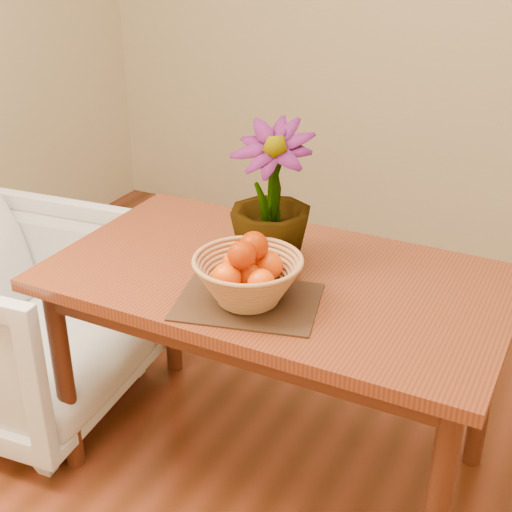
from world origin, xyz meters
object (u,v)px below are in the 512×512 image
at_px(table, 276,298).
at_px(armchair, 19,312).
at_px(potted_plant, 271,196).
at_px(wicker_basket, 248,281).

xyz_separation_m(table, armchair, (-1.00, -0.12, -0.26)).
bearing_deg(armchair, potted_plant, -85.25).
bearing_deg(table, armchair, -173.13).
bearing_deg(table, potted_plant, 132.23).
distance_m(wicker_basket, potted_plant, 0.30).
relative_size(table, wicker_basket, 4.50).
bearing_deg(armchair, wicker_basket, -99.95).
bearing_deg(potted_plant, table, -50.71).
bearing_deg(wicker_basket, potted_plant, 101.68).
relative_size(potted_plant, armchair, 0.56).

